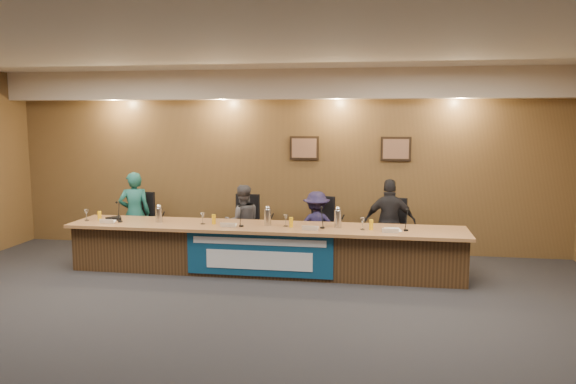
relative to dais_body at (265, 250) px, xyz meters
name	(u,v)px	position (x,y,z in m)	size (l,w,h in m)	color
floor	(222,329)	(0.00, -2.40, -0.35)	(10.00, 10.00, 0.00)	black
ceiling	(217,41)	(0.00, -2.40, 2.85)	(10.00, 8.00, 0.04)	silver
wall_back	(282,162)	(0.00, 1.60, 1.25)	(10.00, 0.04, 3.20)	brown
soffit	(280,85)	(0.00, 1.35, 2.60)	(10.00, 0.50, 0.50)	beige
dais_body	(265,250)	(0.00, 0.00, 0.00)	(6.00, 0.80, 0.70)	#402A17
dais_top	(264,227)	(0.00, -0.05, 0.38)	(6.10, 0.95, 0.05)	#96663D
banner	(259,255)	(0.00, -0.41, 0.03)	(2.20, 0.02, 0.65)	navy
banner_text_upper	(259,242)	(0.00, -0.43, 0.23)	(2.00, 0.01, 0.10)	silver
banner_text_lower	(259,260)	(0.00, -0.43, -0.05)	(1.60, 0.01, 0.28)	silver
wall_photo_left	(304,148)	(0.40, 1.57, 1.50)	(0.52, 0.04, 0.42)	black
wall_photo_right	(396,149)	(2.00, 1.57, 1.50)	(0.52, 0.04, 0.42)	black
panelist_a	(135,214)	(-2.46, 0.73, 0.38)	(0.53, 0.35, 1.46)	#195650
panelist_b	(242,222)	(-0.53, 0.73, 0.29)	(0.62, 0.48, 1.27)	#47464B
panelist_c	(316,227)	(0.72, 0.73, 0.24)	(0.77, 0.44, 1.19)	#1B1739
panelist_d	(390,223)	(1.91, 0.73, 0.36)	(0.83, 0.35, 1.42)	black
office_chair_a	(138,227)	(-2.46, 0.83, 0.13)	(0.48, 0.48, 0.08)	black
office_chair_b	(244,230)	(-0.53, 0.83, 0.13)	(0.48, 0.48, 0.08)	black
office_chair_c	(317,233)	(0.72, 0.83, 0.13)	(0.48, 0.48, 0.08)	black
office_chair_d	(389,235)	(1.91, 0.83, 0.13)	(0.48, 0.48, 0.08)	black
nameplate_a	(107,221)	(-2.45, -0.31, 0.45)	(0.24, 0.06, 0.09)	white
microphone_a	(120,222)	(-2.30, -0.15, 0.41)	(0.07, 0.07, 0.02)	black
juice_glass_a	(100,216)	(-2.69, -0.07, 0.47)	(0.06, 0.06, 0.15)	#F1B110
water_glass_a	(87,215)	(-2.89, -0.12, 0.49)	(0.08, 0.08, 0.18)	silver
nameplate_b	(228,225)	(-0.50, -0.29, 0.45)	(0.24, 0.06, 0.09)	white
microphone_b	(241,226)	(-0.32, -0.19, 0.41)	(0.07, 0.07, 0.02)	black
juice_glass_b	(214,219)	(-0.79, -0.07, 0.47)	(0.06, 0.06, 0.15)	#F1B110
water_glass_b	(203,218)	(-0.96, -0.10, 0.49)	(0.08, 0.08, 0.18)	silver
nameplate_c	(310,228)	(0.74, -0.32, 0.45)	(0.24, 0.06, 0.09)	white
microphone_c	(322,228)	(0.91, -0.12, 0.41)	(0.07, 0.07, 0.02)	black
juice_glass_c	(291,222)	(0.43, -0.11, 0.47)	(0.06, 0.06, 0.15)	#F1B110
water_glass_c	(286,221)	(0.34, -0.06, 0.49)	(0.08, 0.08, 0.18)	silver
nameplate_d	(390,230)	(1.90, -0.32, 0.45)	(0.24, 0.06, 0.09)	white
microphone_d	(406,230)	(2.13, -0.11, 0.41)	(0.07, 0.07, 0.02)	black
juice_glass_d	(371,225)	(1.63, -0.11, 0.47)	(0.06, 0.06, 0.15)	#F1B110
water_glass_d	(363,224)	(1.50, -0.12, 0.49)	(0.08, 0.08, 0.18)	silver
carafe_left	(159,215)	(-1.69, -0.04, 0.51)	(0.12, 0.12, 0.22)	silver
carafe_mid	(268,217)	(0.06, -0.04, 0.53)	(0.11, 0.11, 0.25)	silver
carafe_right	(338,219)	(1.13, -0.03, 0.53)	(0.11, 0.11, 0.26)	silver
speakerphone	(116,218)	(-2.46, 0.03, 0.43)	(0.32, 0.32, 0.05)	black
paper_stack	(393,230)	(1.95, -0.06, 0.40)	(0.22, 0.30, 0.01)	white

